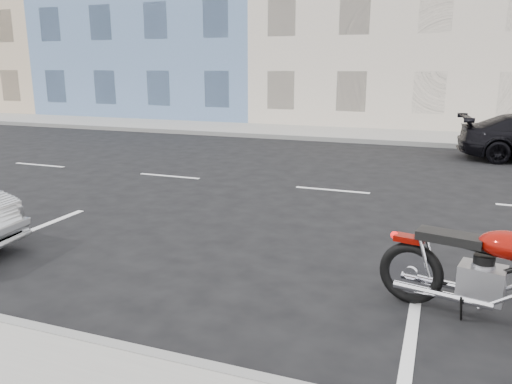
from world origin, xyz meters
The scene contains 4 objects.
ground centered at (0.00, 0.00, 0.00)m, with size 120.00×120.00×0.00m, color black.
sidewalk_far centered at (-5.00, 8.70, 0.07)m, with size 80.00×3.40×0.15m, color gray.
curb_far centered at (-5.00, 7.00, 0.08)m, with size 80.00×0.12×0.16m, color gray.
bldg_far_west centered at (-26.00, 16.30, 6.00)m, with size 12.00×12.00×12.00m, color #C9B090.
Camera 1 is at (0.12, -10.32, 2.59)m, focal length 35.00 mm.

